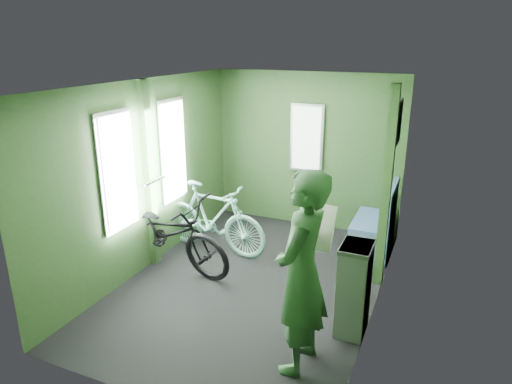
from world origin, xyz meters
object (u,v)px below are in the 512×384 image
Objects in this scene: bicycle_mint at (213,251)px; passenger at (302,273)px; waste_box at (354,289)px; bicycle_black at (169,267)px; bench_seat at (374,231)px.

passenger is at bearing -128.48° from bicycle_mint.
passenger reaches higher than waste_box.
bench_seat reaches higher than bicycle_black.
bicycle_mint is 2.39m from waste_box.
bench_seat is at bearing 93.42° from waste_box.
bicycle_black reaches higher than bicycle_mint.
bicycle_black is 2.74m from bench_seat.
bicycle_black is at bearing -146.77° from bench_seat.
bicycle_black is at bearing 161.62° from bicycle_mint.
passenger is (2.06, -1.06, 0.90)m from bicycle_black.
waste_box is 0.98× the size of bench_seat.
bicycle_black is at bearing -113.63° from passenger.
bench_seat is (1.98, 0.87, 0.28)m from bicycle_mint.
bicycle_black is 1.05× the size of passenger.
waste_box is (2.38, -0.40, 0.46)m from bicycle_black.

